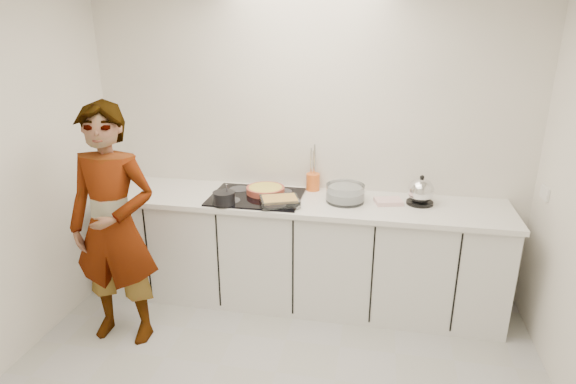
% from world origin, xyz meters
% --- Properties ---
extents(wall_back, '(3.60, 0.00, 2.60)m').
position_xyz_m(wall_back, '(0.00, 1.60, 1.30)').
color(wall_back, white).
rests_on(wall_back, ground).
extents(base_cabinets, '(3.20, 0.58, 0.87)m').
position_xyz_m(base_cabinets, '(0.00, 1.28, 0.43)').
color(base_cabinets, silver).
rests_on(base_cabinets, floor).
extents(countertop, '(3.24, 0.64, 0.04)m').
position_xyz_m(countertop, '(0.00, 1.28, 0.89)').
color(countertop, white).
rests_on(countertop, base_cabinets).
extents(hob, '(0.72, 0.54, 0.01)m').
position_xyz_m(hob, '(-0.35, 1.26, 0.92)').
color(hob, black).
rests_on(hob, countertop).
extents(tart_dish, '(0.33, 0.33, 0.05)m').
position_xyz_m(tart_dish, '(-0.29, 1.34, 0.95)').
color(tart_dish, '#B24936').
rests_on(tart_dish, hob).
extents(saucepan, '(0.18, 0.18, 0.16)m').
position_xyz_m(saucepan, '(-0.55, 1.04, 0.97)').
color(saucepan, black).
rests_on(saucepan, hob).
extents(baking_dish, '(0.34, 0.30, 0.06)m').
position_xyz_m(baking_dish, '(-0.13, 1.11, 0.95)').
color(baking_dish, silver).
rests_on(baking_dish, hob).
extents(mixing_bowl, '(0.32, 0.32, 0.14)m').
position_xyz_m(mixing_bowl, '(0.35, 1.30, 0.97)').
color(mixing_bowl, silver).
rests_on(mixing_bowl, countertop).
extents(tea_towel, '(0.23, 0.19, 0.03)m').
position_xyz_m(tea_towel, '(0.69, 1.33, 0.93)').
color(tea_towel, white).
rests_on(tea_towel, countertop).
extents(kettle, '(0.26, 0.26, 0.23)m').
position_xyz_m(kettle, '(0.93, 1.36, 1.01)').
color(kettle, black).
rests_on(kettle, countertop).
extents(utensil_crock, '(0.14, 0.14, 0.14)m').
position_xyz_m(utensil_crock, '(0.07, 1.53, 0.98)').
color(utensil_crock, orange).
rests_on(utensil_crock, countertop).
extents(cook, '(0.65, 0.44, 1.76)m').
position_xyz_m(cook, '(-1.20, 0.57, 0.88)').
color(cook, silver).
rests_on(cook, floor).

